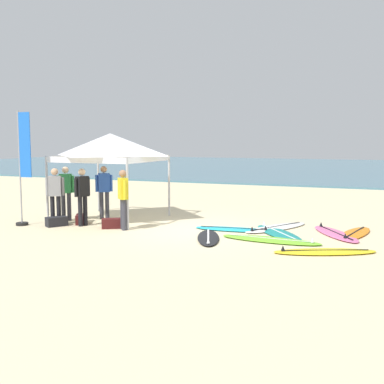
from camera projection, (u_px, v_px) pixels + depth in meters
ground_plane at (187, 230)px, 13.53m from camera, size 80.00×80.00×0.00m
sea at (324, 168)px, 42.71m from camera, size 80.00×36.00×0.10m
canopy_tent at (110, 145)px, 15.13m from camera, size 2.92×2.92×2.75m
surfboard_lime at (271, 240)px, 12.07m from camera, size 2.63×0.89×0.19m
surfboard_yellow at (325, 252)px, 10.78m from camera, size 2.40×1.55×0.19m
surfboard_orange at (355, 233)px, 12.87m from camera, size 1.02×2.26×0.19m
surfboard_cyan at (234, 229)px, 13.49m from camera, size 2.27×0.80×0.19m
surfboard_black at (208, 237)px, 12.34m from camera, size 1.24×2.13×0.19m
surfboard_pink at (335, 234)px, 12.85m from camera, size 1.72×2.33×0.19m
surfboard_white at (276, 227)px, 13.74m from camera, size 1.76×2.51×0.19m
surfboard_teal at (278, 233)px, 12.95m from camera, size 2.00×2.38×0.19m
person_grey at (55, 192)px, 14.24m from camera, size 0.49×0.37×1.71m
person_black at (82, 193)px, 14.10m from camera, size 0.32×0.53×1.71m
person_yellow at (123, 195)px, 13.48m from camera, size 0.41×0.42×1.71m
person_blue at (104, 188)px, 15.36m from camera, size 0.45×0.40×1.71m
person_green at (66, 189)px, 15.06m from camera, size 0.51×0.34×1.71m
banner_flag at (23, 173)px, 14.10m from camera, size 0.60×0.36×3.40m
gear_bag_near_tent at (81, 219)px, 14.55m from camera, size 0.58×0.68×0.28m
gear_bag_by_pole at (112, 223)px, 13.82m from camera, size 0.68×0.58×0.28m
gear_bag_on_sand at (57, 221)px, 14.14m from camera, size 0.59×0.68×0.28m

